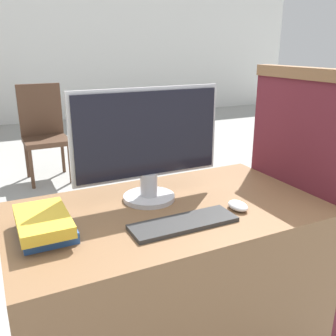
{
  "coord_description": "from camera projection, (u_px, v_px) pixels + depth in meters",
  "views": [
    {
      "loc": [
        -0.61,
        -0.88,
        1.36
      ],
      "look_at": [
        -0.02,
        0.32,
        0.93
      ],
      "focal_mm": 40.0,
      "sensor_mm": 36.0,
      "label": 1
    }
  ],
  "objects": [
    {
      "name": "keyboard",
      "position": [
        184.0,
        223.0,
        1.35
      ],
      "size": [
        0.4,
        0.13,
        0.02
      ],
      "color": "#2D2D2D",
      "rests_on": "desk"
    },
    {
      "name": "wall_back",
      "position": [
        13.0,
        44.0,
        6.5
      ],
      "size": [
        12.0,
        0.06,
        2.8
      ],
      "color": "white",
      "rests_on": "ground_plane"
    },
    {
      "name": "book_stack",
      "position": [
        45.0,
        224.0,
        1.27
      ],
      "size": [
        0.18,
        0.28,
        0.08
      ],
      "color": "#285199",
      "rests_on": "desk"
    },
    {
      "name": "monitor",
      "position": [
        148.0,
        143.0,
        1.5
      ],
      "size": [
        0.63,
        0.22,
        0.47
      ],
      "color": "#B7B7BC",
      "rests_on": "desk"
    },
    {
      "name": "mouse",
      "position": [
        238.0,
        206.0,
        1.48
      ],
      "size": [
        0.07,
        0.1,
        0.03
      ],
      "color": "white",
      "rests_on": "desk"
    },
    {
      "name": "far_chair",
      "position": [
        44.0,
        129.0,
        3.91
      ],
      "size": [
        0.44,
        0.44,
        0.99
      ],
      "rotation": [
        0.0,
        0.0,
        0.09
      ],
      "color": "#4C3323",
      "rests_on": "ground_plane"
    },
    {
      "name": "carrel_divider",
      "position": [
        296.0,
        205.0,
        1.76
      ],
      "size": [
        0.07,
        0.62,
        1.28
      ],
      "color": "#5B1E28",
      "rests_on": "ground_plane"
    },
    {
      "name": "desk",
      "position": [
        168.0,
        287.0,
        1.61
      ],
      "size": [
        1.25,
        0.71,
        0.75
      ],
      "color": "brown",
      "rests_on": "ground_plane"
    }
  ]
}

